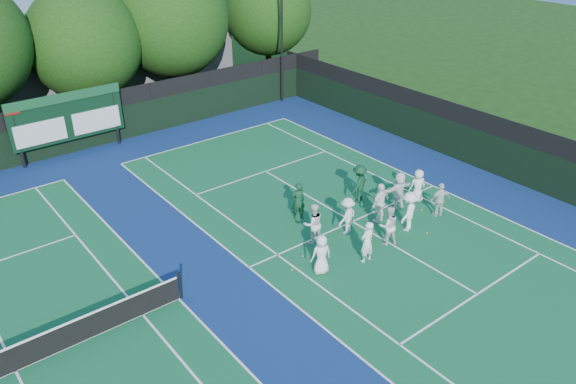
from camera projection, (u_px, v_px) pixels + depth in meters
ground at (369, 231)px, 23.78m from camera, size 120.00×120.00×0.00m
court_apron at (238, 272)px, 21.19m from camera, size 34.00×32.00×0.01m
near_court at (352, 222)px, 24.47m from camera, size 11.05×23.85×0.01m
left_court at (16, 371)px, 16.82m from camera, size 11.05×23.85×0.01m
back_fence at (85, 125)px, 30.95m from camera, size 34.00×0.08×3.00m
divider_fence_right at (480, 143)px, 28.76m from camera, size 0.08×32.00×3.00m
scoreboard at (67, 117)px, 29.72m from camera, size 6.00×0.21×3.55m
clubhouse at (98, 70)px, 38.38m from camera, size 18.00×6.00×4.00m
light_pole_right at (282, 6)px, 35.80m from camera, size 1.20×0.30×10.12m
tennis_net at (12, 359)px, 16.59m from camera, size 11.30×0.10×1.10m
tree_c at (86, 45)px, 32.90m from camera, size 6.68×6.68×8.31m
tree_d at (173, 21)px, 35.70m from camera, size 7.37×7.37×9.37m
tree_e at (269, 13)px, 40.04m from camera, size 6.22×6.22×8.43m
tennis_ball_0 at (303, 256)px, 22.10m from camera, size 0.07×0.07×0.07m
tennis_ball_1 at (403, 207)px, 25.59m from camera, size 0.07×0.07×0.07m
tennis_ball_2 at (427, 233)px, 23.60m from camera, size 0.07×0.07×0.07m
tennis_ball_3 at (292, 270)px, 21.30m from camera, size 0.07×0.07×0.07m
tennis_ball_4 at (365, 209)px, 25.44m from camera, size 0.07×0.07×0.07m
tennis_ball_5 at (422, 210)px, 25.34m from camera, size 0.07×0.07×0.07m
player_front_0 at (321, 254)px, 20.84m from camera, size 0.90×0.70×1.62m
player_front_1 at (367, 242)px, 21.47m from camera, size 0.66×0.45×1.75m
player_front_2 at (388, 226)px, 22.57m from camera, size 1.02×0.93×1.71m
player_front_3 at (408, 211)px, 23.52m from camera, size 1.29×0.99×1.77m
player_front_4 at (440, 200)px, 24.57m from camera, size 1.02×0.72×1.61m
player_back_0 at (313, 224)px, 22.62m from camera, size 1.02×0.88×1.79m
player_back_1 at (347, 216)px, 23.34m from camera, size 1.16×0.82×1.63m
player_back_2 at (380, 203)px, 24.09m from camera, size 1.14×0.60×1.85m
player_back_3 at (399, 190)px, 25.20m from camera, size 1.68×0.68×1.77m
player_back_4 at (418, 186)px, 25.75m from camera, size 0.92×0.78×1.61m
coach_left at (298, 201)px, 24.34m from camera, size 0.73×0.59×1.73m
coach_right at (359, 184)px, 25.70m from camera, size 1.33×1.02×1.82m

